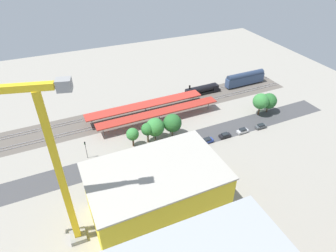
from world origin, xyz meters
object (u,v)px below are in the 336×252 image
object	(u,v)px
street_tree_5	(133,134)
parked_car_3	(207,141)
street_tree_3	(172,123)
locomotive	(203,90)
platform_canopy_near	(159,112)
parked_car_6	(144,159)
street_tree_1	(261,101)
traffic_light	(86,147)
street_tree_4	(269,101)
platform_canopy_far	(145,105)
parked_car_5	(166,152)
construction_building	(156,193)
passenger_coach	(245,78)
parked_car_1	(243,131)
parked_car_2	(225,136)
parked_car_0	(261,127)
parked_car_4	(186,147)
box_truck_0	(129,174)
tower_crane	(43,162)
street_tree_0	(155,127)
street_tree_2	(148,129)

from	to	relation	value
street_tree_5	parked_car_3	bearing A→B (deg)	161.11
street_tree_3	locomotive	bearing A→B (deg)	-137.28
platform_canopy_near	parked_car_6	size ratio (longest dim) A/B	11.03
street_tree_1	traffic_light	size ratio (longest dim) A/B	1.41
street_tree_4	locomotive	bearing A→B (deg)	-55.38
locomotive	platform_canopy_far	bearing A→B (deg)	10.96
locomotive	street_tree_4	distance (m)	28.17
platform_canopy_near	parked_car_5	distance (m)	19.47
street_tree_3	street_tree_4	world-z (taller)	street_tree_3
construction_building	street_tree_3	bearing A→B (deg)	-122.04
passenger_coach	parked_car_1	world-z (taller)	passenger_coach
street_tree_4	street_tree_5	distance (m)	54.79
street_tree_3	street_tree_4	distance (m)	40.46
parked_car_2	street_tree_4	world-z (taller)	street_tree_4
platform_canopy_near	parked_car_0	distance (m)	37.24
parked_car_6	street_tree_4	world-z (taller)	street_tree_4
locomotive	parked_car_4	world-z (taller)	locomotive
parked_car_2	parked_car_4	size ratio (longest dim) A/B	0.93
platform_canopy_near	box_truck_0	xyz separation A→B (m)	(18.97, 24.05, -2.34)
parked_car_1	tower_crane	xyz separation A→B (m)	(62.27, 19.52, 23.36)
passenger_coach	tower_crane	world-z (taller)	tower_crane
street_tree_4	street_tree_3	bearing A→B (deg)	-0.54
parked_car_5	street_tree_1	world-z (taller)	street_tree_1
platform_canopy_near	street_tree_4	world-z (taller)	street_tree_4
parked_car_1	street_tree_5	world-z (taller)	street_tree_5
platform_canopy_near	street_tree_1	bearing A→B (deg)	163.94
parked_car_4	street_tree_4	distance (m)	40.43
tower_crane	street_tree_3	xyz separation A→B (m)	(-38.88, -27.98, -19.01)
street_tree_3	traffic_light	world-z (taller)	street_tree_3
street_tree_1	street_tree_5	xyz separation A→B (m)	(50.49, -0.30, -1.10)
street_tree_0	street_tree_3	distance (m)	6.29
street_tree_5	passenger_coach	bearing A→B (deg)	-159.09
street_tree_0	street_tree_5	world-z (taller)	street_tree_0
parked_car_3	locomotive	bearing A→B (deg)	-116.31
parked_car_1	tower_crane	world-z (taller)	tower_crane
parked_car_3	tower_crane	distance (m)	56.88
locomotive	parked_car_5	xyz separation A→B (m)	(30.38, 31.27, -1.21)
parked_car_5	parked_car_6	world-z (taller)	parked_car_5
street_tree_0	locomotive	bearing A→B (deg)	-143.77
parked_car_3	box_truck_0	size ratio (longest dim) A/B	0.49
parked_car_0	parked_car_2	xyz separation A→B (m)	(14.93, -0.36, -0.01)
locomotive	traffic_light	size ratio (longest dim) A/B	2.61
street_tree_0	street_tree_2	distance (m)	2.87
parked_car_0	parked_car_2	distance (m)	14.94
locomotive	passenger_coach	xyz separation A→B (m)	(-21.57, -0.00, 1.37)
passenger_coach	construction_building	size ratio (longest dim) A/B	0.63
parked_car_0	street_tree_3	distance (m)	32.64
platform_canopy_near	platform_canopy_far	xyz separation A→B (m)	(2.81, -7.23, 0.00)
parked_car_6	construction_building	size ratio (longest dim) A/B	0.14
box_truck_0	street_tree_0	distance (m)	19.96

